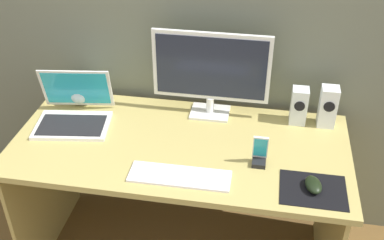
{
  "coord_description": "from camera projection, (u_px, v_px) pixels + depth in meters",
  "views": [
    {
      "loc": [
        0.33,
        -1.6,
        1.92
      ],
      "look_at": [
        0.06,
        -0.02,
        0.85
      ],
      "focal_mm": 44.1,
      "sensor_mm": 36.0,
      "label": 1
    }
  ],
  "objects": [
    {
      "name": "desk",
      "position": [
        180.0,
        169.0,
        2.11
      ],
      "size": [
        1.45,
        0.69,
        0.71
      ],
      "color": "tan",
      "rests_on": "ground_plane"
    },
    {
      "name": "monitor",
      "position": [
        211.0,
        71.0,
        2.1
      ],
      "size": [
        0.53,
        0.14,
        0.41
      ],
      "color": "white",
      "rests_on": "desk"
    },
    {
      "name": "speaker_right",
      "position": [
        328.0,
        107.0,
        2.09
      ],
      "size": [
        0.08,
        0.08,
        0.19
      ],
      "color": "white",
      "rests_on": "desk"
    },
    {
      "name": "speaker_near_monitor",
      "position": [
        299.0,
        106.0,
        2.12
      ],
      "size": [
        0.07,
        0.08,
        0.17
      ],
      "color": "silver",
      "rests_on": "desk"
    },
    {
      "name": "laptop",
      "position": [
        74.0,
        113.0,
        2.14
      ],
      "size": [
        0.36,
        0.33,
        0.23
      ],
      "color": "white",
      "rests_on": "desk"
    },
    {
      "name": "fishbowl",
      "position": [
        81.0,
        88.0,
        2.27
      ],
      "size": [
        0.16,
        0.16,
        0.16
      ],
      "primitive_type": "sphere",
      "color": "silver",
      "rests_on": "desk"
    },
    {
      "name": "keyboard_external",
      "position": [
        180.0,
        176.0,
        1.84
      ],
      "size": [
        0.4,
        0.13,
        0.01
      ],
      "primitive_type": "cube",
      "rotation": [
        0.0,
        0.0,
        0.01
      ],
      "color": "white",
      "rests_on": "desk"
    },
    {
      "name": "mousepad",
      "position": [
        313.0,
        190.0,
        1.78
      ],
      "size": [
        0.25,
        0.2,
        0.0
      ],
      "primitive_type": "cube",
      "color": "black",
      "rests_on": "desk"
    },
    {
      "name": "mouse",
      "position": [
        313.0,
        185.0,
        1.77
      ],
      "size": [
        0.08,
        0.11,
        0.04
      ],
      "primitive_type": "ellipsoid",
      "rotation": [
        0.0,
        0.0,
        0.2
      ],
      "color": "black",
      "rests_on": "mousepad"
    },
    {
      "name": "phone_in_dock",
      "position": [
        260.0,
        154.0,
        1.88
      ],
      "size": [
        0.06,
        0.06,
        0.14
      ],
      "color": "black",
      "rests_on": "desk"
    }
  ]
}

